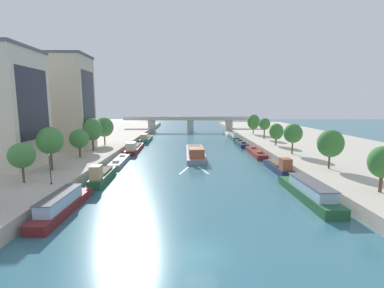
{
  "coord_description": "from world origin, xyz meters",
  "views": [
    {
      "loc": [
        -1.05,
        -21.01,
        12.3
      ],
      "look_at": [
        0.0,
        49.74,
        1.92
      ],
      "focal_mm": 25.68,
      "sensor_mm": 36.0,
      "label": 1
    }
  ],
  "objects": [
    {
      "name": "tree_right_second",
      "position": [
        22.21,
        61.8,
        6.23
      ],
      "size": [
        3.36,
        3.36,
        6.32
      ],
      "color": "brown",
      "rests_on": "quay_right"
    },
    {
      "name": "tree_left_nearest",
      "position": [
        -22.96,
        22.44,
        6.51
      ],
      "size": [
        4.05,
        4.05,
        6.95
      ],
      "color": "brown",
      "rests_on": "quay_left"
    },
    {
      "name": "moored_boat_left_gap_after",
      "position": [
        -14.91,
        69.16,
        0.9
      ],
      "size": [
        2.86,
        14.65,
        2.93
      ],
      "color": "#23666B",
      "rests_on": "ground"
    },
    {
      "name": "moored_boat_left_near",
      "position": [
        -15.12,
        50.03,
        0.88
      ],
      "size": [
        3.39,
        16.75,
        2.98
      ],
      "color": "maroon",
      "rests_on": "ground"
    },
    {
      "name": "tree_right_midway",
      "position": [
        21.06,
        36.02,
        6.14
      ],
      "size": [
        3.86,
        3.86,
        6.44
      ],
      "color": "brown",
      "rests_on": "quay_right"
    },
    {
      "name": "moored_boat_right_upstream",
      "position": [
        14.77,
        59.58,
        0.59
      ],
      "size": [
        2.32,
        12.4,
        2.23
      ],
      "color": "#1E284C",
      "rests_on": "ground"
    },
    {
      "name": "lamppost_left_bank",
      "position": [
        -19.17,
        14.42,
        4.02
      ],
      "size": [
        0.28,
        0.28,
        4.13
      ],
      "color": "black",
      "rests_on": "quay_left"
    },
    {
      "name": "quay_right",
      "position": [
        35.13,
        55.0,
        0.87
      ],
      "size": [
        36.0,
        170.0,
        1.75
      ],
      "primitive_type": "cube",
      "color": "#B7AD9E",
      "rests_on": "ground"
    },
    {
      "name": "tree_right_past_mid",
      "position": [
        22.11,
        10.56,
        5.43
      ],
      "size": [
        3.27,
        3.27,
        5.63
      ],
      "color": "brown",
      "rests_on": "quay_right"
    },
    {
      "name": "tree_right_end_of_row",
      "position": [
        22.12,
        22.73,
        5.93
      ],
      "size": [
        4.11,
        4.11,
        6.45
      ],
      "color": "brown",
      "rests_on": "quay_right"
    },
    {
      "name": "quay_left",
      "position": [
        -35.13,
        55.0,
        0.87
      ],
      "size": [
        36.0,
        170.0,
        1.75
      ],
      "primitive_type": "cube",
      "color": "#B7AD9E",
      "rests_on": "ground"
    },
    {
      "name": "moored_boat_right_second",
      "position": [
        15.06,
        72.77,
        1.05
      ],
      "size": [
        2.29,
        10.2,
        2.52
      ],
      "color": "#235633",
      "rests_on": "ground"
    },
    {
      "name": "moored_boat_right_near",
      "position": [
        15.53,
        27.64,
        0.93
      ],
      "size": [
        2.43,
        11.27,
        3.12
      ],
      "color": "#1E284C",
      "rests_on": "ground"
    },
    {
      "name": "wake_behind_barge",
      "position": [
        0.03,
        28.77,
        0.01
      ],
      "size": [
        5.6,
        5.9,
        0.03
      ],
      "color": "#A5D1DB",
      "rests_on": "ground"
    },
    {
      "name": "moored_boat_right_far",
      "position": [
        14.98,
        88.37,
        0.53
      ],
      "size": [
        2.77,
        14.83,
        2.1
      ],
      "color": "silver",
      "rests_on": "ground"
    },
    {
      "name": "moored_boat_left_far",
      "position": [
        -15.24,
        35.23,
        0.52
      ],
      "size": [
        2.66,
        13.01,
        2.08
      ],
      "color": "gray",
      "rests_on": "ground"
    },
    {
      "name": "tree_right_nearest",
      "position": [
        21.95,
        74.79,
        6.04
      ],
      "size": [
        4.27,
        4.27,
        6.89
      ],
      "color": "brown",
      "rests_on": "quay_right"
    },
    {
      "name": "building_left_middle",
      "position": [
        -31.38,
        43.46,
        12.59
      ],
      "size": [
        15.24,
        9.51,
        21.64
      ],
      "color": "beige",
      "rests_on": "quay_left"
    },
    {
      "name": "barge_midriver",
      "position": [
        0.74,
        42.86,
        0.87
      ],
      "size": [
        4.45,
        22.73,
        2.97
      ],
      "color": "gray",
      "rests_on": "ground"
    },
    {
      "name": "ground_plane",
      "position": [
        0.0,
        0.0,
        0.0
      ],
      "size": [
        400.0,
        400.0,
        0.0
      ],
      "primitive_type": "plane",
      "color": "#336675"
    },
    {
      "name": "tree_left_midway",
      "position": [
        -22.82,
        50.34,
        6.34
      ],
      "size": [
        4.74,
        4.74,
        7.16
      ],
      "color": "brown",
      "rests_on": "quay_left"
    },
    {
      "name": "moored_boat_left_midway",
      "position": [
        -14.64,
        21.43,
        1.01
      ],
      "size": [
        2.27,
        10.76,
        3.35
      ],
      "color": "#235633",
      "rests_on": "ground"
    },
    {
      "name": "tree_right_third",
      "position": [
        21.58,
        48.52,
        5.28
      ],
      "size": [
        3.55,
        3.55,
        5.61
      ],
      "color": "brown",
      "rests_on": "quay_right"
    },
    {
      "name": "tree_left_distant",
      "position": [
        -22.52,
        40.58,
        6.63
      ],
      "size": [
        4.26,
        4.26,
        7.43
      ],
      "color": "brown",
      "rests_on": "quay_left"
    },
    {
      "name": "building_left_tall",
      "position": [
        -31.38,
        24.45,
        11.58
      ],
      "size": [
        10.82,
        11.35,
        19.63
      ],
      "color": "beige",
      "rests_on": "quay_left"
    },
    {
      "name": "tree_left_third",
      "position": [
        -22.62,
        33.2,
        5.47
      ],
      "size": [
        3.7,
        3.7,
        5.64
      ],
      "color": "brown",
      "rests_on": "quay_left"
    },
    {
      "name": "bridge_far",
      "position": [
        0.0,
        100.62,
        4.21
      ],
      "size": [
        58.25,
        4.4,
        6.66
      ],
      "color": "#ADA899",
      "rests_on": "ground"
    },
    {
      "name": "moored_boat_right_downstream",
      "position": [
        15.43,
        44.68,
        0.58
      ],
      "size": [
        2.74,
        15.08,
        2.21
      ],
      "color": "maroon",
      "rests_on": "ground"
    },
    {
      "name": "moored_boat_left_lone",
      "position": [
        -15.29,
        8.95,
        1.02
      ],
      "size": [
        2.47,
        12.92,
        2.45
      ],
      "color": "maroon",
      "rests_on": "ground"
    },
    {
      "name": "moored_boat_right_end",
      "position": [
        14.6,
        13.06,
        1.07
      ],
      "size": [
        3.04,
        14.94,
        2.57
      ],
      "color": "#235633",
      "rests_on": "ground"
    },
    {
      "name": "tree_left_end_of_row",
      "position": [
        -23.24,
        15.24,
        5.47
      ],
      "size": [
        3.36,
        3.36,
        5.42
      ],
      "color": "brown",
      "rests_on": "quay_left"
    }
  ]
}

